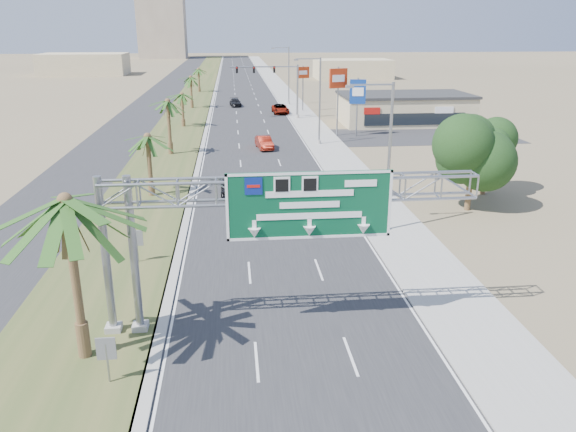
# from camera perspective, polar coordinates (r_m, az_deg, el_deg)

# --- Properties ---
(road) EXTENTS (12.00, 300.00, 0.02)m
(road) POSITION_cam_1_polar(r_m,az_deg,el_deg) (124.07, -4.49, 12.47)
(road) COLOR #28282B
(road) RESTS_ON ground
(sidewalk_right) EXTENTS (4.00, 300.00, 0.10)m
(sidewalk_right) POSITION_cam_1_polar(r_m,az_deg,el_deg) (124.55, -0.48, 12.57)
(sidewalk_right) COLOR #9E9B93
(sidewalk_right) RESTS_ON ground
(median_grass) EXTENTS (7.00, 300.00, 0.12)m
(median_grass) POSITION_cam_1_polar(r_m,az_deg,el_deg) (124.25, -9.21, 12.33)
(median_grass) COLOR #384D22
(median_grass) RESTS_ON ground
(opposing_road) EXTENTS (8.00, 300.00, 0.02)m
(opposing_road) POSITION_cam_1_polar(r_m,az_deg,el_deg) (124.87, -12.49, 12.14)
(opposing_road) COLOR #28282B
(opposing_road) RESTS_ON ground
(sign_gantry) EXTENTS (16.75, 1.24, 7.50)m
(sign_gantry) POSITION_cam_1_polar(r_m,az_deg,el_deg) (24.42, -1.57, 1.39)
(sign_gantry) COLOR gray
(sign_gantry) RESTS_ON ground
(palm_near) EXTENTS (5.70, 5.70, 8.35)m
(palm_near) POSITION_cam_1_polar(r_m,az_deg,el_deg) (23.19, -21.71, 1.36)
(palm_near) COLOR brown
(palm_near) RESTS_ON ground
(palm_row_b) EXTENTS (3.99, 3.99, 5.95)m
(palm_row_b) POSITION_cam_1_polar(r_m,az_deg,el_deg) (46.60, -14.09, 7.72)
(palm_row_b) COLOR brown
(palm_row_b) RESTS_ON ground
(palm_row_c) EXTENTS (3.99, 3.99, 6.75)m
(palm_row_c) POSITION_cam_1_polar(r_m,az_deg,el_deg) (62.18, -12.14, 11.21)
(palm_row_c) COLOR brown
(palm_row_c) RESTS_ON ground
(palm_row_d) EXTENTS (3.99, 3.99, 5.45)m
(palm_row_d) POSITION_cam_1_polar(r_m,az_deg,el_deg) (80.12, -10.74, 11.99)
(palm_row_d) COLOR brown
(palm_row_d) RESTS_ON ground
(palm_row_e) EXTENTS (3.99, 3.99, 6.15)m
(palm_row_e) POSITION_cam_1_polar(r_m,az_deg,el_deg) (98.91, -9.87, 13.65)
(palm_row_e) COLOR brown
(palm_row_e) RESTS_ON ground
(palm_row_f) EXTENTS (3.99, 3.99, 5.75)m
(palm_row_f) POSITION_cam_1_polar(r_m,az_deg,el_deg) (123.82, -9.09, 14.47)
(palm_row_f) COLOR brown
(palm_row_f) RESTS_ON ground
(streetlight_near) EXTENTS (3.27, 0.44, 10.00)m
(streetlight_near) POSITION_cam_1_polar(r_m,az_deg,el_deg) (37.71, 9.90, 5.19)
(streetlight_near) COLOR gray
(streetlight_near) RESTS_ON ground
(streetlight_mid) EXTENTS (3.27, 0.44, 10.00)m
(streetlight_mid) POSITION_cam_1_polar(r_m,az_deg,el_deg) (66.65, 3.07, 11.23)
(streetlight_mid) COLOR gray
(streetlight_mid) RESTS_ON ground
(streetlight_far) EXTENTS (3.27, 0.44, 10.00)m
(streetlight_far) POSITION_cam_1_polar(r_m,az_deg,el_deg) (102.19, -0.03, 13.84)
(streetlight_far) COLOR gray
(streetlight_far) RESTS_ON ground
(signal_mast) EXTENTS (10.28, 0.71, 8.00)m
(signal_mast) POSITION_cam_1_polar(r_m,az_deg,el_deg) (86.08, -0.40, 13.04)
(signal_mast) COLOR gray
(signal_mast) RESTS_ON ground
(store_building) EXTENTS (18.00, 10.00, 4.00)m
(store_building) POSITION_cam_1_polar(r_m,az_deg,el_deg) (83.85, 11.72, 10.55)
(store_building) COLOR #C6B685
(store_building) RESTS_ON ground
(oak_near) EXTENTS (4.50, 4.50, 6.80)m
(oak_near) POSITION_cam_1_polar(r_m,az_deg,el_deg) (44.01, 18.29, 6.23)
(oak_near) COLOR brown
(oak_near) RESTS_ON ground
(oak_far) EXTENTS (3.50, 3.50, 5.60)m
(oak_far) POSITION_cam_1_polar(r_m,az_deg,el_deg) (48.95, 19.60, 6.42)
(oak_far) COLOR brown
(oak_far) RESTS_ON ground
(median_signback_a) EXTENTS (0.75, 0.08, 2.08)m
(median_signback_a) POSITION_cam_1_polar(r_m,az_deg,el_deg) (23.24, -17.97, -13.01)
(median_signback_a) COLOR gray
(median_signback_a) RESTS_ON ground
(median_signback_b) EXTENTS (0.75, 0.08, 2.08)m
(median_signback_b) POSITION_cam_1_polar(r_m,az_deg,el_deg) (34.00, -15.13, -2.41)
(median_signback_b) COLOR gray
(median_signback_b) RESTS_ON ground
(tower_distant) EXTENTS (20.00, 16.00, 35.00)m
(tower_distant) POSITION_cam_1_polar(r_m,az_deg,el_deg) (264.99, -12.73, 19.16)
(tower_distant) COLOR gray
(tower_distant) RESTS_ON ground
(building_distant_left) EXTENTS (24.00, 14.00, 6.00)m
(building_distant_left) POSITION_cam_1_polar(r_m,az_deg,el_deg) (178.72, -19.99, 14.30)
(building_distant_left) COLOR #C6B685
(building_distant_left) RESTS_ON ground
(building_distant_right) EXTENTS (20.00, 12.00, 5.00)m
(building_distant_right) POSITION_cam_1_polar(r_m,az_deg,el_deg) (157.15, 6.57, 14.62)
(building_distant_right) COLOR #C6B685
(building_distant_right) RESTS_ON ground
(car_left_lane) EXTENTS (1.68, 4.05, 1.37)m
(car_left_lane) POSITION_cam_1_polar(r_m,az_deg,el_deg) (47.02, -5.89, 3.01)
(car_left_lane) COLOR black
(car_left_lane) RESTS_ON ground
(car_mid_lane) EXTENTS (2.08, 4.50, 1.43)m
(car_mid_lane) POSITION_cam_1_polar(r_m,az_deg,el_deg) (64.75, -2.43, 7.45)
(car_mid_lane) COLOR maroon
(car_mid_lane) RESTS_ON ground
(car_right_lane) EXTENTS (2.61, 5.35, 1.46)m
(car_right_lane) POSITION_cam_1_polar(r_m,az_deg,el_deg) (91.98, -0.79, 10.82)
(car_right_lane) COLOR gray
(car_right_lane) RESTS_ON ground
(car_far) EXTENTS (2.24, 4.60, 1.29)m
(car_far) POSITION_cam_1_polar(r_m,az_deg,el_deg) (100.94, -5.37, 11.39)
(car_far) COLOR black
(car_far) RESTS_ON ground
(pole_sign_red_near) EXTENTS (2.38, 1.01, 8.59)m
(pole_sign_red_near) POSITION_cam_1_polar(r_m,az_deg,el_deg) (72.45, 5.12, 13.39)
(pole_sign_red_near) COLOR gray
(pole_sign_red_near) RESTS_ON ground
(pole_sign_blue) EXTENTS (2.02, 0.67, 7.31)m
(pole_sign_blue) POSITION_cam_1_polar(r_m,az_deg,el_deg) (72.22, 7.09, 12.21)
(pole_sign_blue) COLOR gray
(pole_sign_blue) RESTS_ON ground
(pole_sign_red_far) EXTENTS (2.13, 1.19, 7.34)m
(pole_sign_red_far) POSITION_cam_1_polar(r_m,az_deg,el_deg) (94.18, 1.54, 14.07)
(pole_sign_red_far) COLOR gray
(pole_sign_red_far) RESTS_ON ground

